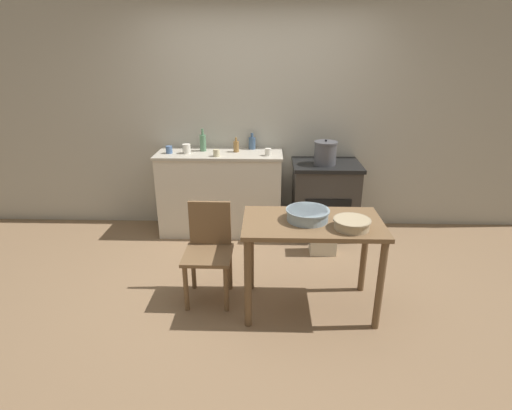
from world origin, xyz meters
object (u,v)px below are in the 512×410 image
object	(u,v)px
chair	(209,248)
bottle_mid_left	(236,146)
work_table	(312,236)
bottle_left	(203,142)
flour_sack	(323,237)
bottle_far_left	(252,143)
cup_center	(187,149)
mixing_bowl_large	(352,223)
stock_pot	(325,153)
cup_center_right	(268,152)
mixing_bowl_small	(308,214)
cup_mid_right	(216,153)
stove	(324,199)
cup_center_left	(169,150)

from	to	relation	value
chair	bottle_mid_left	size ratio (longest dim) A/B	5.07
work_table	bottle_left	world-z (taller)	bottle_left
flour_sack	bottle_mid_left	size ratio (longest dim) A/B	2.20
bottle_far_left	cup_center	xyz separation A→B (m)	(-0.72, -0.23, -0.02)
mixing_bowl_large	stock_pot	bearing A→B (deg)	89.98
chair	cup_center_right	distance (m)	1.44
mixing_bowl_small	cup_center_right	size ratio (longest dim) A/B	4.26
cup_center	cup_mid_right	bearing A→B (deg)	-20.37
stove	work_table	distance (m)	1.53
mixing_bowl_large	mixing_bowl_small	size ratio (longest dim) A/B	0.82
cup_center_right	cup_center_left	bearing A→B (deg)	175.98
stock_pot	bottle_far_left	bearing A→B (deg)	161.00
flour_sack	stove	bearing A→B (deg)	82.79
stove	chair	xyz separation A→B (m)	(-1.15, -1.33, 0.03)
flour_sack	stock_pot	world-z (taller)	stock_pot
bottle_far_left	mixing_bowl_small	bearing A→B (deg)	-73.61
bottle_far_left	chair	bearing A→B (deg)	-101.27
mixing_bowl_small	bottle_left	world-z (taller)	bottle_left
bottle_mid_left	cup_center	distance (m)	0.55
work_table	bottle_left	size ratio (longest dim) A/B	4.31
stock_pot	mixing_bowl_small	size ratio (longest dim) A/B	0.82
bottle_far_left	cup_center_left	world-z (taller)	bottle_far_left
work_table	bottle_far_left	distance (m)	1.83
stove	bottle_left	distance (m)	1.54
cup_center_right	mixing_bowl_large	bearing A→B (deg)	-67.73
cup_center	cup_center_right	world-z (taller)	cup_center
mixing_bowl_small	bottle_mid_left	size ratio (longest dim) A/B	2.06
work_table	stock_pot	size ratio (longest dim) A/B	3.92
work_table	flour_sack	size ratio (longest dim) A/B	2.99
stock_pot	cup_mid_right	bearing A→B (deg)	-175.94
mixing_bowl_small	bottle_left	bearing A→B (deg)	123.66
work_table	mixing_bowl_small	xyz separation A→B (m)	(-0.04, 0.02, 0.18)
flour_sack	bottle_left	bearing A→B (deg)	155.02
mixing_bowl_small	flour_sack	bearing A→B (deg)	73.63
mixing_bowl_large	bottle_far_left	bearing A→B (deg)	113.79
mixing_bowl_small	cup_center	size ratio (longest dim) A/B	3.27
cup_center_right	cup_mid_right	distance (m)	0.56
cup_center_left	cup_center	size ratio (longest dim) A/B	0.79
stock_pot	bottle_far_left	distance (m)	0.86
mixing_bowl_small	bottle_far_left	distance (m)	1.77
chair	stock_pot	xyz separation A→B (m)	(1.12, 1.28, 0.53)
bottle_left	stove	bearing A→B (deg)	-4.50
stock_pot	cup_center	size ratio (longest dim) A/B	2.67
stove	stock_pot	world-z (taller)	stock_pot
chair	cup_mid_right	xyz separation A→B (m)	(-0.06, 1.19, 0.54)
mixing_bowl_small	bottle_left	size ratio (longest dim) A/B	1.34
stock_pot	mixing_bowl_small	xyz separation A→B (m)	(-0.31, -1.41, -0.15)
bottle_mid_left	cup_center_right	distance (m)	0.40
cup_center_left	cup_mid_right	world-z (taller)	cup_center_left
chair	cup_center_left	size ratio (longest dim) A/B	10.23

